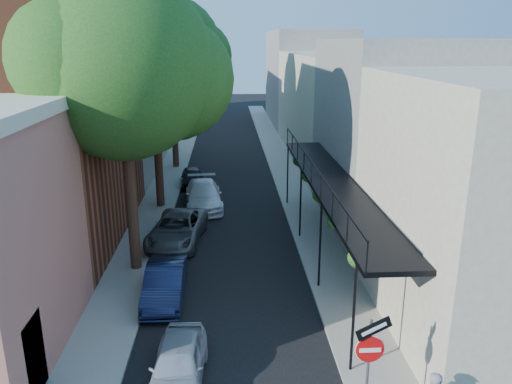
{
  "coord_description": "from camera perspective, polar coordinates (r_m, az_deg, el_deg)",
  "views": [
    {
      "loc": [
        -0.03,
        -8.73,
        8.91
      ],
      "look_at": [
        1.14,
        11.37,
        2.8
      ],
      "focal_mm": 35.0,
      "sensor_mm": 36.0,
      "label": 1
    }
  ],
  "objects": [
    {
      "name": "sidewalk_right",
      "position": [
        39.94,
        2.54,
        4.06
      ],
      "size": [
        2.0,
        64.0,
        0.12
      ],
      "primitive_type": "cube",
      "color": "gray",
      "rests_on": "ground"
    },
    {
      "name": "parked_car_c",
      "position": [
        23.14,
        -8.98,
        -4.21
      ],
      "size": [
        2.8,
        5.05,
        1.34
      ],
      "primitive_type": "imported",
      "rotation": [
        0.0,
        0.0,
        -0.13
      ],
      "color": "#525459",
      "rests_on": "ground"
    },
    {
      "name": "parked_car_a",
      "position": [
        14.3,
        -8.87,
        -18.9
      ],
      "size": [
        1.56,
        3.56,
        1.19
      ],
      "primitive_type": "imported",
      "rotation": [
        0.0,
        0.0,
        -0.04
      ],
      "color": "#A5AAB6",
      "rests_on": "ground"
    },
    {
      "name": "sign_post",
      "position": [
        12.31,
        12.88,
        -17.55
      ],
      "size": [
        0.89,
        0.17,
        2.99
      ],
      "color": "#595B60",
      "rests_on": "ground"
    },
    {
      "name": "road_surface",
      "position": [
        39.74,
        -3.22,
        3.9
      ],
      "size": [
        6.0,
        64.0,
        0.01
      ],
      "primitive_type": "cube",
      "color": "black",
      "rests_on": "ground"
    },
    {
      "name": "parked_car_e",
      "position": [
        32.16,
        -7.33,
        1.71
      ],
      "size": [
        1.58,
        3.44,
        1.14
      ],
      "primitive_type": "imported",
      "rotation": [
        0.0,
        0.0,
        0.07
      ],
      "color": "black",
      "rests_on": "ground"
    },
    {
      "name": "buildings_left",
      "position": [
        38.83,
        -17.42,
        10.25
      ],
      "size": [
        10.1,
        59.1,
        12.0
      ],
      "color": "#B26A5B",
      "rests_on": "ground"
    },
    {
      "name": "sidewalk_left",
      "position": [
        39.93,
        -8.98,
        3.86
      ],
      "size": [
        2.0,
        64.0,
        0.12
      ],
      "primitive_type": "cube",
      "color": "gray",
      "rests_on": "ground"
    },
    {
      "name": "buildings_right",
      "position": [
        39.53,
        10.04,
        10.11
      ],
      "size": [
        9.8,
        55.0,
        10.0
      ],
      "color": "beige",
      "rests_on": "ground"
    },
    {
      "name": "oak_mid",
      "position": [
        27.24,
        -10.74,
        12.69
      ],
      "size": [
        6.6,
        6.0,
        10.2
      ],
      "color": "#382116",
      "rests_on": "ground"
    },
    {
      "name": "parked_car_d",
      "position": [
        27.86,
        -6.01,
        -0.37
      ],
      "size": [
        2.37,
        4.95,
        1.39
      ],
      "primitive_type": "imported",
      "rotation": [
        0.0,
        0.0,
        0.09
      ],
      "color": "white",
      "rests_on": "ground"
    },
    {
      "name": "oak_near",
      "position": [
        19.31,
        -13.66,
        13.35
      ],
      "size": [
        7.48,
        6.8,
        11.42
      ],
      "color": "#382116",
      "rests_on": "ground"
    },
    {
      "name": "parked_car_b",
      "position": [
        18.36,
        -10.37,
        -10.23
      ],
      "size": [
        1.36,
        3.84,
        1.26
      ],
      "primitive_type": "imported",
      "rotation": [
        0.0,
        0.0,
        0.01
      ],
      "color": "#111837",
      "rests_on": "ground"
    },
    {
      "name": "oak_far",
      "position": [
        36.16,
        -8.95,
        15.65
      ],
      "size": [
        7.7,
        7.0,
        11.9
      ],
      "color": "#382116",
      "rests_on": "ground"
    }
  ]
}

